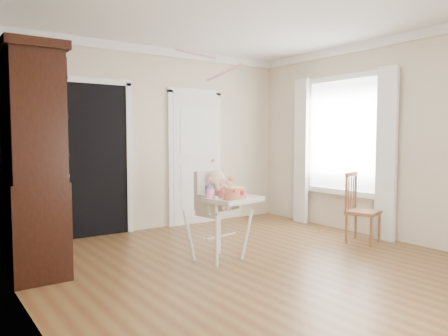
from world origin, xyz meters
TOP-DOWN VIEW (x-y plane):
  - floor at (0.00, 0.00)m, footprint 5.00×5.00m
  - ceiling at (0.00, 0.00)m, footprint 5.00×5.00m
  - wall_back at (0.00, 2.50)m, footprint 4.50×0.00m
  - wall_left at (-2.25, 0.00)m, footprint 0.00×5.00m
  - wall_right at (2.25, 0.00)m, footprint 0.00×5.00m
  - crown_molding at (0.00, 0.00)m, footprint 4.50×5.00m
  - doorway at (-0.90, 2.48)m, footprint 1.06×0.05m
  - closet_door at (0.70, 2.48)m, footprint 0.96×0.09m
  - window_right at (2.18, 0.80)m, footprint 0.13×1.84m
  - high_chair at (-0.19, 0.52)m, footprint 0.69×0.81m
  - baby at (-0.20, 0.54)m, footprint 0.32×0.24m
  - cake at (-0.17, 0.24)m, footprint 0.30×0.30m
  - sippy_cup at (-0.40, 0.39)m, footprint 0.08×0.08m
  - china_cabinet at (-1.99, 1.36)m, footprint 0.60×1.34m
  - dining_chair at (1.79, 0.13)m, footprint 0.46×0.46m
  - streamer at (-0.39, 0.69)m, footprint 0.26×0.44m

SIDE VIEW (x-z plane):
  - floor at x=0.00m, z-range 0.00..0.00m
  - dining_chair at x=1.79m, z-range -0.03..0.88m
  - high_chair at x=-0.19m, z-range 0.12..1.14m
  - cake at x=-0.17m, z-range 0.70..0.84m
  - baby at x=-0.20m, z-range 0.55..1.01m
  - sippy_cup at x=-0.40m, z-range 0.69..0.89m
  - closet_door at x=0.70m, z-range -0.04..2.09m
  - doorway at x=-0.90m, z-range 0.00..2.22m
  - china_cabinet at x=-1.99m, z-range 0.00..2.26m
  - window_right at x=2.18m, z-range 0.14..2.44m
  - wall_back at x=0.00m, z-range -0.90..3.60m
  - wall_left at x=-2.25m, z-range -1.15..3.85m
  - wall_right at x=2.25m, z-range -1.15..3.85m
  - streamer at x=-0.39m, z-range 2.20..2.35m
  - crown_molding at x=0.00m, z-range 2.58..2.70m
  - ceiling at x=0.00m, z-range 2.70..2.70m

